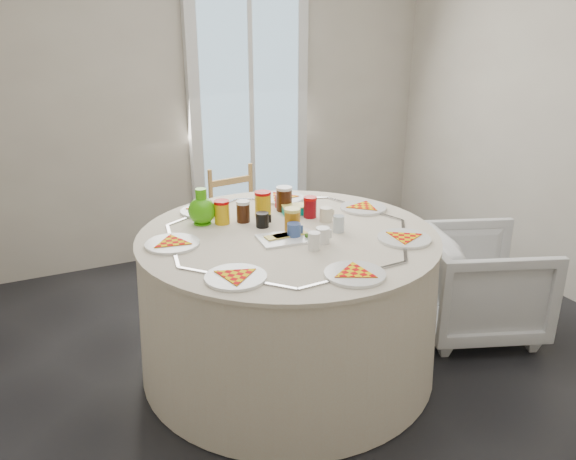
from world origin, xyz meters
name	(u,v)px	position (x,y,z in m)	size (l,w,h in m)	color
floor	(319,374)	(0.00, 0.00, 0.00)	(4.00, 4.00, 0.00)	black
wall_back	(198,92)	(0.00, 2.00, 1.30)	(4.00, 0.02, 2.60)	#BCB5A3
glass_door	(250,122)	(0.40, 1.95, 1.05)	(1.00, 0.08, 2.10)	silver
table	(288,303)	(-0.10, 0.19, 0.38)	(1.61, 1.61, 0.82)	beige
wooden_chair	(242,222)	(0.06, 1.28, 0.47)	(0.38, 0.36, 0.85)	tan
armchair	(479,273)	(1.10, 0.01, 0.39)	(0.68, 0.64, 0.70)	silver
place_settings	(288,235)	(-0.10, 0.19, 0.77)	(1.46, 1.46, 0.03)	silver
jar_cluster	(265,214)	(-0.13, 0.42, 0.82)	(0.55, 0.27, 0.16)	#8B4D14
butter_tub	(294,213)	(0.06, 0.46, 0.79)	(0.13, 0.09, 0.05)	#05A397
green_pitcher	(202,208)	(-0.46, 0.52, 0.87)	(0.15, 0.15, 0.19)	#3EAB0C
cheese_platter	(288,241)	(-0.14, 0.11, 0.77)	(0.30, 0.19, 0.04)	silver
mugs_glasses	(303,224)	(0.00, 0.21, 0.81)	(0.52, 0.52, 0.10)	gray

